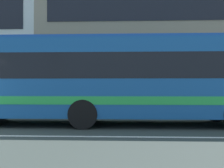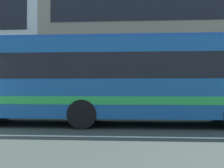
{
  "view_description": "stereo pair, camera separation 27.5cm",
  "coord_description": "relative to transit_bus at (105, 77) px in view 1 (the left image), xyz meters",
  "views": [
    {
      "loc": [
        6.23,
        -7.99,
        1.44
      ],
      "look_at": [
        5.75,
        2.73,
        1.54
      ],
      "focal_mm": 44.78,
      "sensor_mm": 36.0,
      "label": 1
    },
    {
      "loc": [
        6.51,
        -7.98,
        1.44
      ],
      "look_at": [
        5.75,
        2.73,
        1.54
      ],
      "focal_mm": 44.78,
      "sensor_mm": 36.0,
      "label": 2
    }
  ],
  "objects": [
    {
      "name": "hedge_row_far",
      "position": [
        -2.1,
        3.91,
        -1.25
      ],
      "size": [
        23.44,
        1.1,
        1.08
      ],
      "primitive_type": "cube",
      "color": "#27582D",
      "rests_on": "ground_plane"
    },
    {
      "name": "apartment_block_right",
      "position": [
        6.1,
        13.92,
        4.27
      ],
      "size": [
        22.98,
        11.84,
        12.11
      ],
      "color": "gray",
      "rests_on": "ground_plane"
    },
    {
      "name": "transit_bus",
      "position": [
        0.0,
        0.0,
        0.0
      ],
      "size": [
        11.0,
        2.59,
        3.25
      ],
      "color": "#164E8C",
      "rests_on": "ground_plane"
    }
  ]
}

